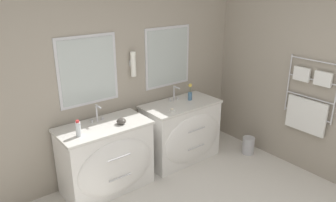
{
  "coord_description": "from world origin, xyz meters",
  "views": [
    {
      "loc": [
        -1.92,
        -1.39,
        2.48
      ],
      "look_at": [
        0.37,
        1.53,
        1.11
      ],
      "focal_mm": 35.0,
      "sensor_mm": 36.0,
      "label": 1
    }
  ],
  "objects_px": {
    "vanity_right": "(182,132)",
    "toiletry_bottle": "(78,129)",
    "flower_vase": "(190,93)",
    "vanity_left": "(107,158)",
    "waste_bin": "(248,145)",
    "amenity_bowl": "(121,121)"
  },
  "relations": [
    {
      "from": "flower_vase",
      "to": "waste_bin",
      "type": "height_order",
      "value": "flower_vase"
    },
    {
      "from": "toiletry_bottle",
      "to": "vanity_right",
      "type": "bearing_deg",
      "value": 2.13
    },
    {
      "from": "vanity_left",
      "to": "flower_vase",
      "type": "height_order",
      "value": "flower_vase"
    },
    {
      "from": "vanity_right",
      "to": "flower_vase",
      "type": "bearing_deg",
      "value": 17.49
    },
    {
      "from": "flower_vase",
      "to": "vanity_left",
      "type": "bearing_deg",
      "value": -177.53
    },
    {
      "from": "toiletry_bottle",
      "to": "vanity_left",
      "type": "bearing_deg",
      "value": 9.44
    },
    {
      "from": "amenity_bowl",
      "to": "waste_bin",
      "type": "height_order",
      "value": "amenity_bowl"
    },
    {
      "from": "toiletry_bottle",
      "to": "amenity_bowl",
      "type": "bearing_deg",
      "value": -0.42
    },
    {
      "from": "vanity_right",
      "to": "toiletry_bottle",
      "type": "bearing_deg",
      "value": -177.87
    },
    {
      "from": "vanity_right",
      "to": "toiletry_bottle",
      "type": "relative_size",
      "value": 5.8
    },
    {
      "from": "flower_vase",
      "to": "waste_bin",
      "type": "xyz_separation_m",
      "value": [
        0.71,
        -0.56,
        -0.83
      ]
    },
    {
      "from": "vanity_right",
      "to": "flower_vase",
      "type": "distance_m",
      "value": 0.57
    },
    {
      "from": "vanity_left",
      "to": "vanity_right",
      "type": "xyz_separation_m",
      "value": [
        1.21,
        0.0,
        0.0
      ]
    },
    {
      "from": "vanity_left",
      "to": "flower_vase",
      "type": "relative_size",
      "value": 4.47
    },
    {
      "from": "amenity_bowl",
      "to": "waste_bin",
      "type": "distance_m",
      "value": 2.11
    },
    {
      "from": "vanity_right",
      "to": "toiletry_bottle",
      "type": "xyz_separation_m",
      "value": [
        -1.56,
        -0.06,
        0.52
      ]
    },
    {
      "from": "vanity_right",
      "to": "waste_bin",
      "type": "distance_m",
      "value": 1.07
    },
    {
      "from": "vanity_right",
      "to": "toiletry_bottle",
      "type": "distance_m",
      "value": 1.64
    },
    {
      "from": "flower_vase",
      "to": "amenity_bowl",
      "type": "bearing_deg",
      "value": -174.23
    },
    {
      "from": "vanity_left",
      "to": "amenity_bowl",
      "type": "bearing_deg",
      "value": -17.96
    },
    {
      "from": "vanity_left",
      "to": "vanity_right",
      "type": "relative_size",
      "value": 1.0
    },
    {
      "from": "toiletry_bottle",
      "to": "flower_vase",
      "type": "xyz_separation_m",
      "value": [
        1.75,
        0.12,
        0.01
      ]
    }
  ]
}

